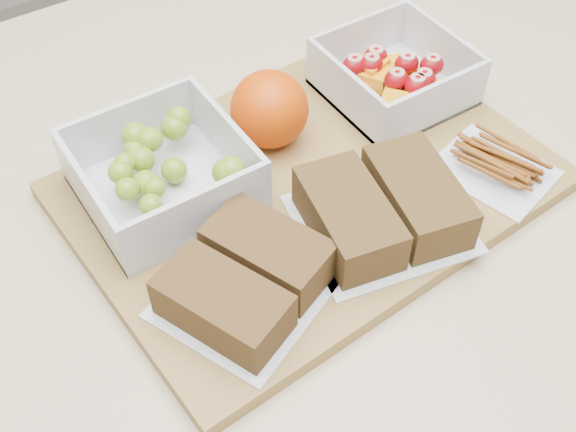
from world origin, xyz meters
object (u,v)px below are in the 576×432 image
object	(u,v)px
grape_container	(164,171)
pretzel_bag	(496,163)
cutting_board	(309,185)
sandwich_bag_left	(246,279)
orange	(269,109)
sandwich_bag_center	(383,208)
fruit_container	(394,77)

from	to	relation	value
grape_container	pretzel_bag	bearing A→B (deg)	-28.45
cutting_board	grape_container	world-z (taller)	grape_container
cutting_board	sandwich_bag_left	world-z (taller)	sandwich_bag_left
pretzel_bag	sandwich_bag_left	bearing A→B (deg)	178.55
orange	sandwich_bag_center	world-z (taller)	orange
cutting_board	fruit_container	distance (m)	0.15
grape_container	sandwich_bag_center	world-z (taller)	grape_container
fruit_container	pretzel_bag	distance (m)	0.14
orange	pretzel_bag	distance (m)	0.21
sandwich_bag_left	pretzel_bag	size ratio (longest dim) A/B	1.39
cutting_board	orange	bearing A→B (deg)	87.39
orange	sandwich_bag_left	bearing A→B (deg)	-127.95
orange	fruit_container	bearing A→B (deg)	-4.15
grape_container	orange	world-z (taller)	orange
fruit_container	pretzel_bag	size ratio (longest dim) A/B	1.08
fruit_container	pretzel_bag	world-z (taller)	fruit_container
grape_container	pretzel_bag	xyz separation A→B (m)	(0.27, -0.14, -0.01)
pretzel_bag	fruit_container	bearing A→B (deg)	93.06
sandwich_bag_left	pretzel_bag	distance (m)	0.26
grape_container	sandwich_bag_left	size ratio (longest dim) A/B	0.84
cutting_board	fruit_container	xyz separation A→B (m)	(0.14, 0.06, 0.03)
orange	sandwich_bag_center	size ratio (longest dim) A/B	0.45
orange	pretzel_bag	world-z (taller)	orange
orange	pretzel_bag	xyz separation A→B (m)	(0.15, -0.15, -0.03)
cutting_board	sandwich_bag_center	xyz separation A→B (m)	(0.02, -0.08, 0.03)
cutting_board	orange	distance (m)	0.08
cutting_board	orange	xyz separation A→B (m)	(-0.00, 0.07, 0.05)
fruit_container	sandwich_bag_left	xyz separation A→B (m)	(-0.26, -0.13, -0.00)
fruit_container	sandwich_bag_left	bearing A→B (deg)	-152.24
pretzel_bag	cutting_board	bearing A→B (deg)	150.21
sandwich_bag_center	orange	bearing A→B (deg)	98.64
sandwich_bag_center	grape_container	bearing A→B (deg)	134.85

